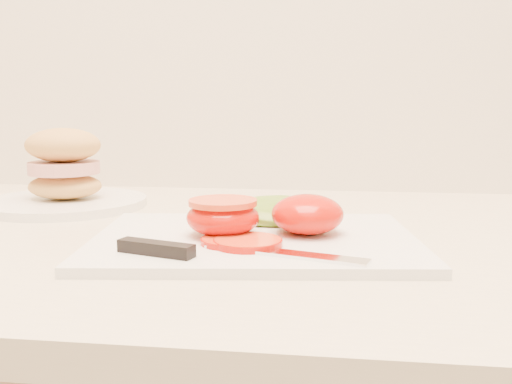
# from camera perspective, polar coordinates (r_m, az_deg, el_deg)

# --- Properties ---
(cutting_board) EXTENTS (0.36, 0.28, 0.01)m
(cutting_board) POSITION_cam_1_polar(r_m,az_deg,el_deg) (0.60, -0.13, -4.85)
(cutting_board) COLOR silver
(cutting_board) RESTS_ON counter
(tomato_half_dome) EXTENTS (0.08, 0.08, 0.04)m
(tomato_half_dome) POSITION_cam_1_polar(r_m,az_deg,el_deg) (0.61, 5.16, -2.22)
(tomato_half_dome) COLOR red
(tomato_half_dome) RESTS_ON cutting_board
(tomato_half_cut) EXTENTS (0.08, 0.08, 0.04)m
(tomato_half_cut) POSITION_cam_1_polar(r_m,az_deg,el_deg) (0.60, -3.32, -2.39)
(tomato_half_cut) COLOR red
(tomato_half_cut) RESTS_ON cutting_board
(tomato_slice_0) EXTENTS (0.07, 0.07, 0.01)m
(tomato_slice_0) POSITION_cam_1_polar(r_m,az_deg,el_deg) (0.56, -0.83, -5.04)
(tomato_slice_0) COLOR #E25121
(tomato_slice_0) RESTS_ON cutting_board
(tomato_slice_1) EXTENTS (0.06, 0.06, 0.01)m
(tomato_slice_1) POSITION_cam_1_polar(r_m,az_deg,el_deg) (0.57, -2.53, -4.90)
(tomato_slice_1) COLOR #E25121
(tomato_slice_1) RESTS_ON cutting_board
(lettuce_leaf_0) EXTENTS (0.13, 0.12, 0.02)m
(lettuce_leaf_0) POSITION_cam_1_polar(r_m,az_deg,el_deg) (0.67, 2.35, -1.92)
(lettuce_leaf_0) COLOR olive
(lettuce_leaf_0) RESTS_ON cutting_board
(knife) EXTENTS (0.23, 0.07, 0.01)m
(knife) POSITION_cam_1_polar(r_m,az_deg,el_deg) (0.53, -4.99, -5.82)
(knife) COLOR silver
(knife) RESTS_ON cutting_board
(sandwich_plate) EXTENTS (0.23, 0.23, 0.11)m
(sandwich_plate) POSITION_cam_1_polar(r_m,az_deg,el_deg) (0.86, -18.58, 1.23)
(sandwich_plate) COLOR white
(sandwich_plate) RESTS_ON counter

